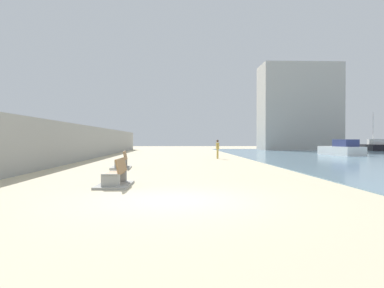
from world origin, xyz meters
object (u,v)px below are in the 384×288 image
at_px(bench_near, 115,179).
at_px(person_walking, 218,148).
at_px(boat_far_right, 374,146).
at_px(bench_far, 122,164).
at_px(boat_distant, 342,149).

xyz_separation_m(bench_near, person_walking, (5.62, 17.67, 0.70)).
height_order(person_walking, boat_far_right, boat_far_right).
xyz_separation_m(bench_far, boat_distant, (20.07, 15.56, 0.41)).
distance_m(person_walking, boat_distant, 14.69).
relative_size(bench_far, boat_far_right, 0.38).
relative_size(bench_near, boat_distant, 0.37).
bearing_deg(bench_far, boat_far_right, 43.79).
relative_size(person_walking, boat_distant, 0.28).
bearing_deg(bench_near, bench_far, 97.06).
distance_m(bench_near, boat_far_right, 49.51).
height_order(bench_near, boat_far_right, boat_far_right).
xyz_separation_m(person_walking, boat_far_right, (25.36, 20.95, -0.26)).
relative_size(bench_far, boat_distant, 0.38).
distance_m(bench_near, boat_distant, 30.31).
relative_size(bench_near, boat_far_right, 0.37).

